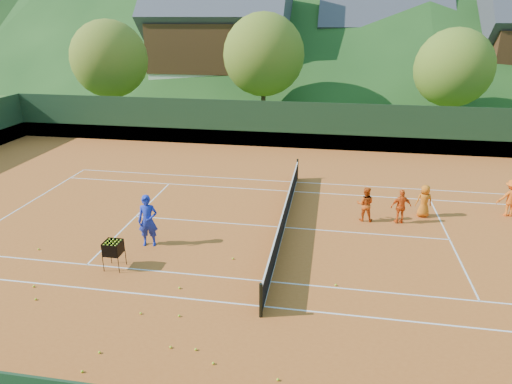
% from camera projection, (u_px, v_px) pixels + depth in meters
% --- Properties ---
extents(ground, '(400.00, 400.00, 0.00)m').
position_uv_depth(ground, '(284.00, 228.00, 18.55)').
color(ground, '#2C5119').
rests_on(ground, ground).
extents(clay_court, '(40.00, 24.00, 0.02)m').
position_uv_depth(clay_court, '(284.00, 228.00, 18.55)').
color(clay_court, '#B2541C').
rests_on(clay_court, ground).
extents(coach, '(0.80, 0.60, 1.98)m').
position_uv_depth(coach, '(148.00, 221.00, 16.79)').
color(coach, '#1B2DB2').
rests_on(coach, clay_court).
extents(student_a, '(0.75, 0.60, 1.47)m').
position_uv_depth(student_a, '(365.00, 204.00, 18.94)').
color(student_a, '#CD4D12').
rests_on(student_a, clay_court).
extents(student_b, '(0.92, 0.55, 1.46)m').
position_uv_depth(student_b, '(401.00, 207.00, 18.70)').
color(student_b, '#EC5914').
rests_on(student_b, clay_court).
extents(student_c, '(0.76, 0.56, 1.42)m').
position_uv_depth(student_c, '(424.00, 201.00, 19.32)').
color(student_c, orange).
rests_on(student_c, clay_court).
extents(student_d, '(1.09, 0.67, 1.63)m').
position_uv_depth(student_d, '(511.00, 198.00, 19.37)').
color(student_d, orange).
rests_on(student_d, clay_court).
extents(tennis_ball_0, '(0.07, 0.07, 0.07)m').
position_uv_depth(tennis_ball_0, '(39.00, 249.00, 16.75)').
color(tennis_ball_0, '#BFEB27').
rests_on(tennis_ball_0, clay_court).
extents(tennis_ball_1, '(0.07, 0.07, 0.07)m').
position_uv_depth(tennis_ball_1, '(99.00, 352.00, 11.62)').
color(tennis_ball_1, '#BFEB27').
rests_on(tennis_ball_1, clay_court).
extents(tennis_ball_2, '(0.07, 0.07, 0.07)m').
position_uv_depth(tennis_ball_2, '(141.00, 313.00, 13.14)').
color(tennis_ball_2, '#BFEB27').
rests_on(tennis_ball_2, clay_court).
extents(tennis_ball_3, '(0.07, 0.07, 0.07)m').
position_uv_depth(tennis_ball_3, '(179.00, 288.00, 14.37)').
color(tennis_ball_3, '#BFEB27').
rests_on(tennis_ball_3, clay_court).
extents(tennis_ball_4, '(0.07, 0.07, 0.07)m').
position_uv_depth(tennis_ball_4, '(149.00, 228.00, 18.43)').
color(tennis_ball_4, '#BFEB27').
rests_on(tennis_ball_4, clay_court).
extents(tennis_ball_5, '(0.07, 0.07, 0.07)m').
position_uv_depth(tennis_ball_5, '(34.00, 286.00, 14.45)').
color(tennis_ball_5, '#BFEB27').
rests_on(tennis_ball_5, clay_court).
extents(tennis_ball_6, '(0.07, 0.07, 0.07)m').
position_uv_depth(tennis_ball_6, '(171.00, 347.00, 11.80)').
color(tennis_ball_6, '#BFEB27').
rests_on(tennis_ball_6, clay_court).
extents(tennis_ball_7, '(0.07, 0.07, 0.07)m').
position_uv_depth(tennis_ball_7, '(336.00, 285.00, 14.52)').
color(tennis_ball_7, '#BFEB27').
rests_on(tennis_ball_7, clay_court).
extents(tennis_ball_8, '(0.07, 0.07, 0.07)m').
position_uv_depth(tennis_ball_8, '(278.00, 380.00, 10.75)').
color(tennis_ball_8, '#BFEB27').
rests_on(tennis_ball_8, clay_court).
extents(tennis_ball_9, '(0.07, 0.07, 0.07)m').
position_uv_depth(tennis_ball_9, '(179.00, 316.00, 13.03)').
color(tennis_ball_9, '#BFEB27').
rests_on(tennis_ball_9, clay_court).
extents(tennis_ball_10, '(0.07, 0.07, 0.07)m').
position_uv_depth(tennis_ball_10, '(233.00, 259.00, 16.10)').
color(tennis_ball_10, '#BFEB27').
rests_on(tennis_ball_10, clay_court).
extents(tennis_ball_11, '(0.07, 0.07, 0.07)m').
position_uv_depth(tennis_ball_11, '(196.00, 349.00, 11.72)').
color(tennis_ball_11, '#BFEB27').
rests_on(tennis_ball_11, clay_court).
extents(tennis_ball_12, '(0.07, 0.07, 0.07)m').
position_uv_depth(tennis_ball_12, '(213.00, 363.00, 11.25)').
color(tennis_ball_12, '#BFEB27').
rests_on(tennis_ball_12, clay_court).
extents(tennis_ball_17, '(0.07, 0.07, 0.07)m').
position_uv_depth(tennis_ball_17, '(82.00, 371.00, 10.99)').
color(tennis_ball_17, '#BFEB27').
rests_on(tennis_ball_17, clay_court).
extents(tennis_ball_18, '(0.07, 0.07, 0.07)m').
position_uv_depth(tennis_ball_18, '(36.00, 299.00, 13.79)').
color(tennis_ball_18, '#BFEB27').
rests_on(tennis_ball_18, clay_court).
extents(court_lines, '(23.83, 11.03, 0.00)m').
position_uv_depth(court_lines, '(284.00, 227.00, 18.54)').
color(court_lines, white).
rests_on(court_lines, clay_court).
extents(tennis_net, '(0.10, 12.07, 1.10)m').
position_uv_depth(tennis_net, '(284.00, 216.00, 18.36)').
color(tennis_net, black).
rests_on(tennis_net, clay_court).
extents(perimeter_fence, '(40.40, 24.24, 3.00)m').
position_uv_depth(perimeter_fence, '(285.00, 199.00, 18.09)').
color(perimeter_fence, black).
rests_on(perimeter_fence, clay_court).
extents(ball_hopper, '(0.57, 0.57, 1.00)m').
position_uv_depth(ball_hopper, '(113.00, 248.00, 15.31)').
color(ball_hopper, black).
rests_on(ball_hopper, clay_court).
extents(chalet_left, '(13.80, 9.93, 12.92)m').
position_uv_depth(chalet_left, '(220.00, 41.00, 45.66)').
color(chalet_left, beige).
rests_on(chalet_left, ground).
extents(chalet_mid, '(12.65, 8.82, 11.45)m').
position_uv_depth(chalet_mid, '(380.00, 47.00, 47.04)').
color(chalet_mid, beige).
rests_on(chalet_mid, ground).
extents(tree_a, '(6.00, 6.00, 7.88)m').
position_uv_depth(tree_a, '(109.00, 59.00, 35.86)').
color(tree_a, '#3D2918').
rests_on(tree_a, ground).
extents(tree_b, '(6.40, 6.40, 8.40)m').
position_uv_depth(tree_b, '(264.00, 55.00, 35.68)').
color(tree_b, '#3E2919').
rests_on(tree_b, ground).
extents(tree_c, '(5.60, 5.60, 7.35)m').
position_uv_depth(tree_c, '(453.00, 68.00, 32.79)').
color(tree_c, '#3E2618').
rests_on(tree_c, ground).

